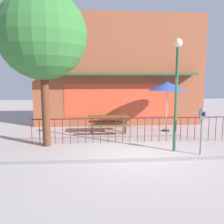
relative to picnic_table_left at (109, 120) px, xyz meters
The scene contains 9 objects.
ground 3.35m from the picnic_table_left, 77.13° to the right, with size 40.00×40.00×0.00m, color #ACA19E.
pub_storefront 3.00m from the picnic_table_left, 68.72° to the left, with size 8.84×1.24×5.72m.
patio_fence_front 1.75m from the picnic_table_left, 65.30° to the right, with size 7.45×0.04×0.97m.
picnic_table_left is the anchor object (origin of this frame).
patio_umbrella 3.10m from the picnic_table_left, ahead, with size 1.73×1.73×2.30m.
parking_meter_near 4.33m from the picnic_table_left, 49.66° to the right, with size 0.18×0.17×1.53m.
street_tree 4.46m from the picnic_table_left, 142.70° to the right, with size 3.07×3.07×5.47m.
street_lamp 3.94m from the picnic_table_left, 53.65° to the right, with size 0.28×0.28×3.73m.
curb_edge 3.83m from the picnic_table_left, 78.82° to the right, with size 12.38×0.20×0.11m, color gray.
Camera 1 is at (-1.41, -7.33, 2.50)m, focal length 38.39 mm.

